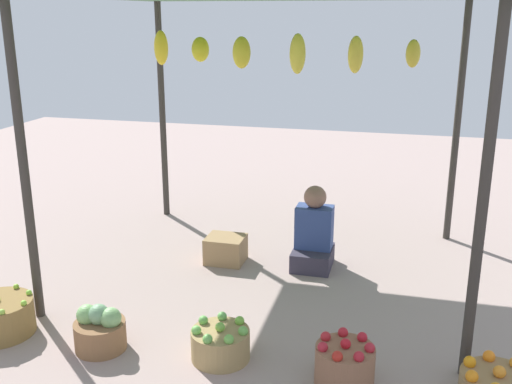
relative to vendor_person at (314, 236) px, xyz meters
name	(u,v)px	position (x,y,z in m)	size (l,w,h in m)	color
ground_plane	(273,271)	(-0.34, -0.22, -0.30)	(14.00, 14.00, 0.00)	#A38C85
market_stall_structure	(274,14)	(-0.35, -0.22, 1.99)	(3.49, 2.87, 2.46)	#38332D
vendor_person	(314,236)	(0.00, 0.00, 0.00)	(0.36, 0.44, 0.78)	#363141
basket_limes	(0,317)	(-2.06, -1.82, -0.17)	(0.50, 0.50, 0.30)	olive
basket_cabbages	(100,330)	(-1.23, -1.82, -0.15)	(0.36, 0.36, 0.34)	brown
basket_green_apples	(220,343)	(-0.36, -1.73, -0.18)	(0.41, 0.41, 0.27)	#9F8352
basket_red_apples	(345,365)	(0.50, -1.82, -0.16)	(0.38, 0.38, 0.33)	#8E6146
wooden_crate_near_vendor	(226,249)	(-0.83, -0.12, -0.17)	(0.36, 0.31, 0.25)	#9E7B50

